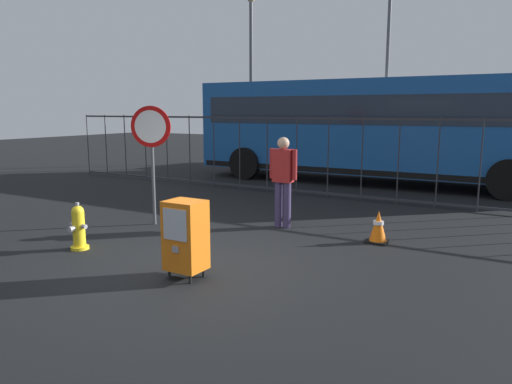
{
  "coord_description": "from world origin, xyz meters",
  "views": [
    {
      "loc": [
        4.01,
        -5.15,
        2.15
      ],
      "look_at": [
        0.3,
        1.2,
        0.9
      ],
      "focal_mm": 33.85,
      "sensor_mm": 36.0,
      "label": 1
    }
  ],
  "objects_px": {
    "stop_sign": "(151,140)",
    "bus_far": "(492,123)",
    "newspaper_box_primary": "(186,235)",
    "street_light_near_left": "(388,51)",
    "traffic_cone": "(378,227)",
    "fire_hydrant": "(79,227)",
    "street_light_near_right": "(251,67)",
    "pedestrian": "(283,177)",
    "bus_near": "(374,125)"
  },
  "relations": [
    {
      "from": "fire_hydrant",
      "to": "street_light_near_right",
      "type": "distance_m",
      "value": 13.1
    },
    {
      "from": "fire_hydrant",
      "to": "street_light_near_left",
      "type": "bearing_deg",
      "value": 87.42
    },
    {
      "from": "pedestrian",
      "to": "street_light_near_right",
      "type": "xyz_separation_m",
      "value": [
        -6.1,
        9.08,
        2.9
      ]
    },
    {
      "from": "street_light_near_left",
      "to": "street_light_near_right",
      "type": "bearing_deg",
      "value": -150.38
    },
    {
      "from": "stop_sign",
      "to": "street_light_near_left",
      "type": "height_order",
      "value": "street_light_near_left"
    },
    {
      "from": "bus_far",
      "to": "street_light_near_right",
      "type": "xyz_separation_m",
      "value": [
        -8.63,
        -2.14,
        2.14
      ]
    },
    {
      "from": "fire_hydrant",
      "to": "bus_near",
      "type": "bearing_deg",
      "value": 78.72
    },
    {
      "from": "fire_hydrant",
      "to": "stop_sign",
      "type": "height_order",
      "value": "stop_sign"
    },
    {
      "from": "fire_hydrant",
      "to": "bus_far",
      "type": "distance_m",
      "value": 14.91
    },
    {
      "from": "traffic_cone",
      "to": "stop_sign",
      "type": "bearing_deg",
      "value": -167.52
    },
    {
      "from": "fire_hydrant",
      "to": "bus_far",
      "type": "bearing_deg",
      "value": 71.91
    },
    {
      "from": "fire_hydrant",
      "to": "bus_near",
      "type": "distance_m",
      "value": 9.49
    },
    {
      "from": "fire_hydrant",
      "to": "bus_far",
      "type": "xyz_separation_m",
      "value": [
        4.61,
        14.11,
        1.36
      ]
    },
    {
      "from": "bus_far",
      "to": "street_light_near_left",
      "type": "xyz_separation_m",
      "value": [
        -3.95,
        0.51,
        2.71
      ]
    },
    {
      "from": "stop_sign",
      "to": "street_light_near_left",
      "type": "distance_m",
      "value": 13.1
    },
    {
      "from": "pedestrian",
      "to": "street_light_near_left",
      "type": "distance_m",
      "value": 12.32
    },
    {
      "from": "stop_sign",
      "to": "traffic_cone",
      "type": "relative_size",
      "value": 4.21
    },
    {
      "from": "stop_sign",
      "to": "traffic_cone",
      "type": "height_order",
      "value": "stop_sign"
    },
    {
      "from": "traffic_cone",
      "to": "bus_far",
      "type": "relative_size",
      "value": 0.05
    },
    {
      "from": "newspaper_box_primary",
      "to": "bus_far",
      "type": "xyz_separation_m",
      "value": [
        2.34,
        14.3,
        1.14
      ]
    },
    {
      "from": "newspaper_box_primary",
      "to": "street_light_near_left",
      "type": "height_order",
      "value": "street_light_near_left"
    },
    {
      "from": "stop_sign",
      "to": "bus_far",
      "type": "xyz_separation_m",
      "value": [
        4.74,
        12.25,
        0.11
      ]
    },
    {
      "from": "pedestrian",
      "to": "street_light_near_right",
      "type": "height_order",
      "value": "street_light_near_right"
    },
    {
      "from": "stop_sign",
      "to": "bus_near",
      "type": "height_order",
      "value": "bus_near"
    },
    {
      "from": "bus_near",
      "to": "street_light_near_right",
      "type": "xyz_separation_m",
      "value": [
        -5.85,
        2.76,
        2.14
      ]
    },
    {
      "from": "newspaper_box_primary",
      "to": "pedestrian",
      "type": "xyz_separation_m",
      "value": [
        -0.18,
        3.08,
        0.38
      ]
    },
    {
      "from": "stop_sign",
      "to": "bus_far",
      "type": "bearing_deg",
      "value": 68.84
    },
    {
      "from": "newspaper_box_primary",
      "to": "bus_far",
      "type": "distance_m",
      "value": 14.54
    },
    {
      "from": "street_light_near_right",
      "to": "bus_near",
      "type": "bearing_deg",
      "value": -25.25
    },
    {
      "from": "bus_far",
      "to": "pedestrian",
      "type": "bearing_deg",
      "value": -94.21
    },
    {
      "from": "traffic_cone",
      "to": "fire_hydrant",
      "type": "bearing_deg",
      "value": -144.88
    },
    {
      "from": "fire_hydrant",
      "to": "bus_near",
      "type": "height_order",
      "value": "bus_near"
    },
    {
      "from": "traffic_cone",
      "to": "street_light_near_left",
      "type": "bearing_deg",
      "value": 105.34
    },
    {
      "from": "newspaper_box_primary",
      "to": "pedestrian",
      "type": "bearing_deg",
      "value": 93.36
    },
    {
      "from": "fire_hydrant",
      "to": "street_light_near_right",
      "type": "bearing_deg",
      "value": 108.56
    },
    {
      "from": "traffic_cone",
      "to": "bus_far",
      "type": "xyz_separation_m",
      "value": [
        0.69,
        11.36,
        1.45
      ]
    },
    {
      "from": "stop_sign",
      "to": "street_light_near_right",
      "type": "distance_m",
      "value": 11.06
    },
    {
      "from": "traffic_cone",
      "to": "bus_far",
      "type": "bearing_deg",
      "value": 86.5
    },
    {
      "from": "bus_near",
      "to": "fire_hydrant",
      "type": "bearing_deg",
      "value": -102.2
    },
    {
      "from": "pedestrian",
      "to": "bus_far",
      "type": "height_order",
      "value": "bus_far"
    },
    {
      "from": "newspaper_box_primary",
      "to": "traffic_cone",
      "type": "height_order",
      "value": "newspaper_box_primary"
    },
    {
      "from": "bus_far",
      "to": "street_light_near_left",
      "type": "relative_size",
      "value": 1.4
    },
    {
      "from": "fire_hydrant",
      "to": "stop_sign",
      "type": "distance_m",
      "value": 2.24
    },
    {
      "from": "stop_sign",
      "to": "traffic_cone",
      "type": "xyz_separation_m",
      "value": [
        4.05,
        0.9,
        -1.34
      ]
    },
    {
      "from": "bus_far",
      "to": "newspaper_box_primary",
      "type": "bearing_deg",
      "value": -90.84
    },
    {
      "from": "pedestrian",
      "to": "bus_far",
      "type": "bearing_deg",
      "value": 77.32
    },
    {
      "from": "newspaper_box_primary",
      "to": "bus_near",
      "type": "height_order",
      "value": "bus_near"
    },
    {
      "from": "newspaper_box_primary",
      "to": "street_light_near_right",
      "type": "xyz_separation_m",
      "value": [
        -6.28,
        12.16,
        3.28
      ]
    },
    {
      "from": "pedestrian",
      "to": "traffic_cone",
      "type": "bearing_deg",
      "value": -4.25
    },
    {
      "from": "stop_sign",
      "to": "street_light_near_right",
      "type": "bearing_deg",
      "value": 111.02
    }
  ]
}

